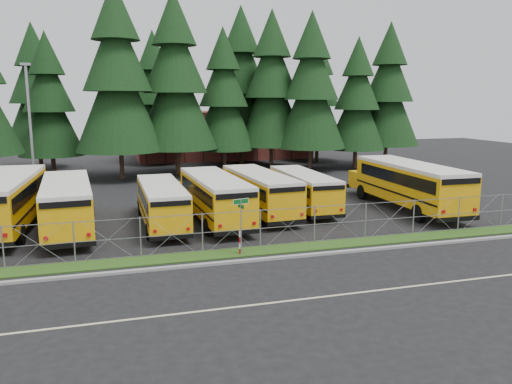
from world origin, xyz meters
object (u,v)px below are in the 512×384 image
bus_4 (214,198)px  striped_bollard (240,243)px  light_standard (31,127)px  bus_3 (161,205)px  bus_6 (302,191)px  bus_1 (67,206)px  bus_east (406,186)px  bus_0 (8,203)px  street_sign (241,215)px  bus_5 (258,193)px

bus_4 → striped_bollard: (-0.14, -7.15, -0.84)m
light_standard → bus_3: bearing=-52.5°
bus_6 → light_standard: (-18.22, 8.96, 4.21)m
bus_1 → bus_3: size_ratio=1.14×
bus_east → bus_4: bearing=-179.8°
bus_4 → light_standard: size_ratio=1.09×
bus_3 → bus_0: bearing=168.9°
bus_6 → street_sign: (-6.66, -8.93, 0.74)m
bus_0 → bus_4: bus_0 is taller
bus_5 → street_sign: (-3.35, -8.45, 0.63)m
bus_5 → bus_east: bearing=-11.9°
street_sign → bus_6: bearing=53.3°
bus_0 → bus_6: bearing=3.8°
bus_0 → bus_1: bearing=-18.3°
bus_5 → bus_4: bearing=-162.8°
bus_5 → light_standard: 18.12m
bus_0 → bus_east: 25.43m
street_sign → light_standard: bearing=122.9°
bus_6 → light_standard: light_standard is taller
striped_bollard → bus_6: bearing=52.9°
bus_0 → bus_5: (15.11, -0.05, -0.21)m
bus_4 → bus_5: 3.47m
bus_0 → bus_5: bus_0 is taller
bus_5 → striped_bollard: bearing=-115.6°
street_sign → bus_3: bearing=114.4°
bus_1 → bus_0: bearing=155.2°
bus_1 → street_sign: bearing=-44.7°
striped_bollard → light_standard: size_ratio=0.12×
bus_1 → bus_3: bus_1 is taller
bus_5 → striped_bollard: (-3.39, -8.38, -0.80)m
bus_3 → bus_6: bearing=10.8°
bus_0 → bus_4: 11.94m
bus_0 → light_standard: size_ratio=1.21×
bus_4 → bus_0: bearing=171.1°
bus_0 → bus_6: bus_0 is taller
bus_3 → light_standard: size_ratio=0.98×
bus_5 → bus_east: 10.39m
bus_6 → bus_east: bearing=-15.2°
bus_0 → bus_5: 15.11m
bus_4 → bus_east: bus_east is taller
light_standard → bus_6: bearing=-26.2°
bus_0 → bus_3: (8.62, -1.57, -0.31)m
bus_5 → bus_6: bearing=4.7°
bus_5 → light_standard: size_ratio=1.05×
bus_0 → striped_bollard: bus_0 is taller
bus_3 → street_sign: bearing=-66.4°
bus_6 → bus_east: 7.24m
bus_6 → light_standard: size_ratio=0.97×
bus_3 → bus_1: bearing=175.8°
street_sign → light_standard: light_standard is taller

